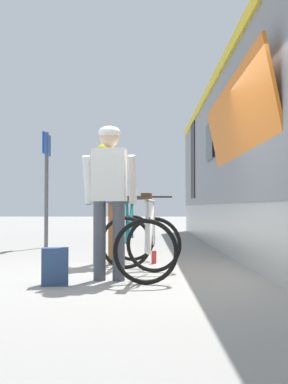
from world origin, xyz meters
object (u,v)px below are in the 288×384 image
at_px(bicycle_far_white, 150,244).
at_px(water_bottle_near_the_bikes, 154,257).
at_px(backpack_on_platform, 55,266).
at_px(cyclist_near_in_blue, 106,192).
at_px(cyclist_far_in_white, 109,188).
at_px(platform_sign_post, 47,169).
at_px(bicycle_near_teal, 129,237).

xyz_separation_m(bicycle_far_white, water_bottle_near_the_bikes, (0.07, 1.54, -0.31)).
relative_size(bicycle_far_white, backpack_on_platform, 2.84).
height_order(cyclist_near_in_blue, water_bottle_near_the_bikes, cyclist_near_in_blue).
xyz_separation_m(cyclist_far_in_white, platform_sign_post, (-1.66, 4.67, 0.57)).
bearing_deg(backpack_on_platform, cyclist_far_in_white, 24.76).
xyz_separation_m(cyclist_near_in_blue, cyclist_far_in_white, (0.17, -1.61, 0.00)).
bearing_deg(cyclist_far_in_white, bicycle_near_teal, 83.58).
relative_size(cyclist_far_in_white, bicycle_near_teal, 1.59).
bearing_deg(water_bottle_near_the_bikes, bicycle_near_teal, -155.96).
bearing_deg(bicycle_far_white, cyclist_far_in_white, -158.70).
height_order(cyclist_far_in_white, platform_sign_post, platform_sign_post).
distance_m(cyclist_near_in_blue, bicycle_far_white, 1.70).
bearing_deg(cyclist_far_in_white, water_bottle_near_the_bikes, 72.75).
bearing_deg(cyclist_near_in_blue, cyclist_far_in_white, -83.83).
distance_m(bicycle_far_white, water_bottle_near_the_bikes, 1.57).
bearing_deg(bicycle_far_white, bicycle_near_teal, 101.87).
distance_m(bicycle_near_teal, bicycle_far_white, 1.41).
distance_m(bicycle_near_teal, water_bottle_near_the_bikes, 0.50).
relative_size(water_bottle_near_the_bikes, platform_sign_post, 0.08).
distance_m(cyclist_far_in_white, platform_sign_post, 4.99).
bearing_deg(bicycle_far_white, backpack_on_platform, -152.00).
height_order(cyclist_far_in_white, bicycle_far_white, cyclist_far_in_white).
bearing_deg(bicycle_near_teal, backpack_on_platform, -110.69).
xyz_separation_m(cyclist_near_in_blue, bicycle_near_teal, (0.35, -0.05, -0.65)).
bearing_deg(platform_sign_post, bicycle_far_white, -64.67).
distance_m(backpack_on_platform, water_bottle_near_the_bikes, 2.35).
distance_m(cyclist_near_in_blue, platform_sign_post, 3.45).
bearing_deg(backpack_on_platform, cyclist_near_in_blue, 70.87).
height_order(cyclist_far_in_white, backpack_on_platform, cyclist_far_in_white).
bearing_deg(water_bottle_near_the_bikes, platform_sign_post, 126.67).
xyz_separation_m(water_bottle_near_the_bikes, platform_sign_post, (-2.19, 2.95, 1.53)).
distance_m(bicycle_far_white, platform_sign_post, 5.11).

